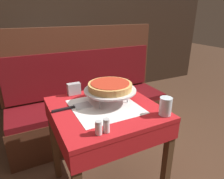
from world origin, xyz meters
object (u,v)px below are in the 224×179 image
(pizza_pan_stand, at_px, (110,91))
(deep_dish_pizza, at_px, (110,86))
(booth_bench, at_px, (90,107))
(water_glass_near, at_px, (165,106))
(dining_table_front, at_px, (105,120))
(salt_shaker, at_px, (99,128))
(pizza_server, at_px, (74,107))
(pepper_shaker, at_px, (106,126))
(condiment_caddy, at_px, (57,57))
(napkin_holder, at_px, (74,89))
(dining_table_rear, at_px, (54,70))

(pizza_pan_stand, bearing_deg, deep_dish_pizza, -153.43)
(booth_bench, distance_m, water_glass_near, 1.19)
(dining_table_front, height_order, salt_shaker, salt_shaker)
(pizza_server, bearing_deg, pepper_shaker, -78.93)
(deep_dish_pizza, bearing_deg, pizza_pan_stand, 26.57)
(pizza_pan_stand, bearing_deg, booth_bench, 81.44)
(salt_shaker, bearing_deg, pizza_pan_stand, 54.95)
(deep_dish_pizza, height_order, condiment_caddy, condiment_caddy)
(pizza_pan_stand, distance_m, salt_shaker, 0.41)
(water_glass_near, relative_size, condiment_caddy, 0.62)
(deep_dish_pizza, relative_size, salt_shaker, 3.97)
(booth_bench, relative_size, salt_shaker, 22.46)
(napkin_holder, bearing_deg, dining_table_rear, 86.55)
(pizza_pan_stand, distance_m, pepper_shaker, 0.39)
(pizza_server, distance_m, pepper_shaker, 0.37)
(dining_table_front, xyz_separation_m, pepper_shaker, (-0.12, -0.28, 0.14))
(dining_table_front, height_order, dining_table_rear, dining_table_rear)
(dining_table_rear, bearing_deg, pizza_server, -95.78)
(pizza_pan_stand, distance_m, pizza_server, 0.27)
(deep_dish_pizza, xyz_separation_m, pepper_shaker, (-0.19, -0.34, -0.08))
(booth_bench, xyz_separation_m, pizza_server, (-0.38, -0.73, 0.41))
(booth_bench, height_order, condiment_caddy, booth_bench)
(dining_table_rear, height_order, booth_bench, booth_bench)
(dining_table_front, relative_size, pizza_pan_stand, 2.03)
(dining_table_front, xyz_separation_m, napkin_holder, (-0.12, 0.31, 0.15))
(dining_table_rear, relative_size, deep_dish_pizza, 2.44)
(condiment_caddy, bearing_deg, booth_bench, -76.88)
(dining_table_rear, relative_size, pizza_server, 2.79)
(pizza_pan_stand, distance_m, water_glass_near, 0.40)
(pizza_pan_stand, height_order, pepper_shaker, pizza_pan_stand)
(salt_shaker, xyz_separation_m, napkin_holder, (0.05, 0.59, 0.01))
(dining_table_front, xyz_separation_m, salt_shaker, (-0.17, -0.28, 0.14))
(pepper_shaker, bearing_deg, dining_table_front, 66.39)
(condiment_caddy, bearing_deg, water_glass_near, -81.28)
(dining_table_front, distance_m, dining_table_rear, 1.49)
(dining_table_rear, relative_size, condiment_caddy, 4.06)
(booth_bench, distance_m, pizza_server, 0.92)
(booth_bench, bearing_deg, deep_dish_pizza, -98.56)
(napkin_holder, relative_size, condiment_caddy, 0.54)
(pizza_server, xyz_separation_m, water_glass_near, (0.48, -0.35, 0.05))
(dining_table_rear, bearing_deg, salt_shaker, -93.80)
(booth_bench, bearing_deg, salt_shaker, -107.71)
(dining_table_front, height_order, deep_dish_pizza, deep_dish_pizza)
(deep_dish_pizza, distance_m, pizza_server, 0.29)
(dining_table_rear, bearing_deg, water_glass_near, -79.06)
(deep_dish_pizza, distance_m, water_glass_near, 0.40)
(deep_dish_pizza, height_order, salt_shaker, deep_dish_pizza)
(dining_table_front, relative_size, water_glass_near, 6.47)
(dining_table_rear, bearing_deg, condiment_caddy, 29.84)
(dining_table_front, relative_size, napkin_holder, 7.50)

